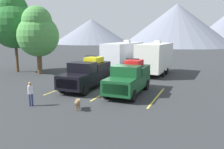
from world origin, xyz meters
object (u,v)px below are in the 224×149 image
Objects in this scene: pickup_truck_a at (87,74)px; camper_trailer_b at (155,57)px; pickup_truck_b at (129,78)px; person_a at (31,92)px; camper_trailer_a at (124,56)px; dog at (78,103)px.

camper_trailer_b reaches higher than pickup_truck_a.
camper_trailer_b is at bearing 65.86° from pickup_truck_a.
person_a is (-4.63, -5.35, -0.30)m from pickup_truck_b.
camper_trailer_a is 13.82m from dog.
pickup_truck_b is (3.73, -0.22, -0.02)m from pickup_truck_a.
pickup_truck_b is 9.43m from camper_trailer_a.
pickup_truck_b is 0.64× the size of camper_trailer_a.
pickup_truck_a is 3.73m from pickup_truck_b.
person_a is (-1.01, -14.02, -1.07)m from camper_trailer_a.
pickup_truck_a reaches higher than pickup_truck_b.
person_a is at bearing -130.87° from pickup_truck_b.
person_a is at bearing -94.13° from camper_trailer_a.
pickup_truck_b reaches higher than person_a.
pickup_truck_a reaches higher than person_a.
camper_trailer_a is (0.11, 8.45, 0.75)m from pickup_truck_a.
pickup_truck_a is 6.24× the size of dog.
pickup_truck_a is at bearing 80.81° from person_a.
camper_trailer_b is 8.30× the size of dog.
pickup_truck_b is at bearing -3.41° from pickup_truck_a.
pickup_truck_b is 3.50× the size of person_a.
dog is at bearing -107.28° from pickup_truck_b.
pickup_truck_a is 0.75× the size of camper_trailer_b.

